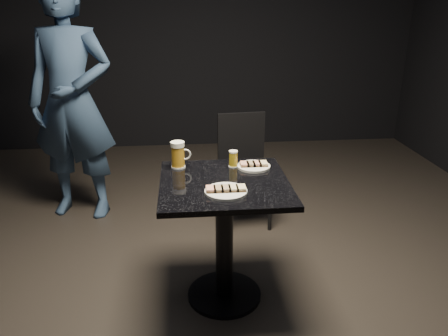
{
  "coord_description": "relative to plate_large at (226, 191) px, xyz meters",
  "views": [
    {
      "loc": [
        -0.21,
        -2.18,
        1.67
      ],
      "look_at": [
        0.0,
        0.02,
        0.82
      ],
      "focal_mm": 35.0,
      "sensor_mm": 36.0,
      "label": 1
    }
  ],
  "objects": [
    {
      "name": "plate_small",
      "position": [
        0.2,
        0.34,
        0.0
      ],
      "size": [
        0.19,
        0.19,
        0.01
      ],
      "primitive_type": "cylinder",
      "color": "white",
      "rests_on": "table"
    },
    {
      "name": "canapes_on_plate_small",
      "position": [
        0.2,
        0.34,
        0.02
      ],
      "size": [
        0.16,
        0.07,
        0.02
      ],
      "color": "#4C3521",
      "rests_on": "plate_small"
    },
    {
      "name": "canapes_on_plate_large",
      "position": [
        0.0,
        0.0,
        0.02
      ],
      "size": [
        0.2,
        0.07,
        0.02
      ],
      "color": "#4C3521",
      "rests_on": "plate_large"
    },
    {
      "name": "floor",
      "position": [
        0.01,
        0.15,
        -0.76
      ],
      "size": [
        6.0,
        6.0,
        0.0
      ],
      "primitive_type": "plane",
      "color": "black",
      "rests_on": "ground"
    },
    {
      "name": "patron",
      "position": [
        -1.06,
        1.4,
        0.18
      ],
      "size": [
        0.76,
        0.58,
        1.87
      ],
      "primitive_type": "imported",
      "rotation": [
        0.0,
        0.0,
        -0.21
      ],
      "color": "navy",
      "rests_on": "floor"
    },
    {
      "name": "beer_tumbler",
      "position": [
        0.08,
        0.37,
        0.04
      ],
      "size": [
        0.06,
        0.06,
        0.1
      ],
      "color": "silver",
      "rests_on": "table"
    },
    {
      "name": "beer_mug",
      "position": [
        -0.24,
        0.39,
        0.07
      ],
      "size": [
        0.12,
        0.08,
        0.16
      ],
      "color": "silver",
      "rests_on": "table"
    },
    {
      "name": "chair",
      "position": [
        0.26,
        1.14,
        -0.26
      ],
      "size": [
        0.41,
        0.41,
        0.86
      ],
      "color": "black",
      "rests_on": "floor"
    },
    {
      "name": "plate_large",
      "position": [
        0.0,
        0.0,
        0.0
      ],
      "size": [
        0.22,
        0.22,
        0.01
      ],
      "primitive_type": "cylinder",
      "color": "silver",
      "rests_on": "table"
    },
    {
      "name": "table",
      "position": [
        0.01,
        0.15,
        -0.25
      ],
      "size": [
        0.7,
        0.7,
        0.75
      ],
      "color": "black",
      "rests_on": "floor"
    }
  ]
}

